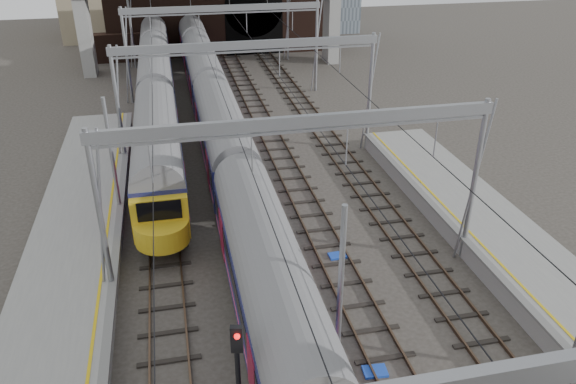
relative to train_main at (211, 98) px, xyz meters
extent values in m
cube|color=slate|center=(-6.15, -25.58, -1.38)|extent=(0.35, 55.00, 0.12)
cube|color=gold|center=(-6.65, -25.58, -1.31)|extent=(0.12, 55.00, 0.01)
cube|color=#4C3828|center=(-4.72, -13.08, -2.34)|extent=(0.08, 80.00, 0.16)
cube|color=#4C3828|center=(-3.28, -13.08, -2.34)|extent=(0.08, 80.00, 0.16)
cube|color=black|center=(-4.00, -13.08, -2.41)|extent=(2.40, 80.00, 0.14)
cube|color=#4C3828|center=(-0.72, -13.08, -2.34)|extent=(0.08, 80.00, 0.16)
cube|color=#4C3828|center=(0.72, -13.08, -2.34)|extent=(0.08, 80.00, 0.16)
cube|color=black|center=(0.00, -13.08, -2.41)|extent=(2.40, 80.00, 0.14)
cube|color=#4C3828|center=(3.28, -13.08, -2.34)|extent=(0.08, 80.00, 0.16)
cube|color=#4C3828|center=(4.72, -13.08, -2.34)|extent=(0.08, 80.00, 0.16)
cube|color=black|center=(4.00, -13.08, -2.41)|extent=(2.40, 80.00, 0.14)
cube|color=#4C3828|center=(7.28, -13.08, -2.34)|extent=(0.08, 80.00, 0.16)
cube|color=#4C3828|center=(8.72, -13.08, -2.34)|extent=(0.08, 80.00, 0.16)
cube|color=black|center=(8.00, -13.08, -2.41)|extent=(2.40, 80.00, 0.14)
cube|color=gray|center=(2.00, -34.08, 5.17)|extent=(16.80, 0.28, 0.50)
cylinder|color=gray|center=(-6.20, -20.08, 1.57)|extent=(0.24, 0.24, 8.00)
cylinder|color=gray|center=(10.20, -20.08, 1.57)|extent=(0.24, 0.24, 8.00)
cube|color=gray|center=(2.00, -20.08, 5.17)|extent=(16.80, 0.28, 0.50)
cylinder|color=gray|center=(-6.20, -6.08, 1.57)|extent=(0.24, 0.24, 8.00)
cylinder|color=gray|center=(10.20, -6.08, 1.57)|extent=(0.24, 0.24, 8.00)
cube|color=gray|center=(2.00, -6.08, 5.17)|extent=(16.80, 0.28, 0.50)
cylinder|color=gray|center=(-6.20, 7.92, 1.57)|extent=(0.24, 0.24, 8.00)
cylinder|color=gray|center=(10.20, 7.92, 1.57)|extent=(0.24, 0.24, 8.00)
cube|color=gray|center=(2.00, 7.92, 5.17)|extent=(16.80, 0.28, 0.50)
cylinder|color=gray|center=(-6.20, 19.92, 1.57)|extent=(0.24, 0.24, 8.00)
cylinder|color=gray|center=(10.20, 19.92, 1.57)|extent=(0.24, 0.24, 8.00)
cube|color=black|center=(-4.00, -13.08, 3.07)|extent=(0.03, 80.00, 0.03)
cube|color=black|center=(0.00, -13.08, 3.07)|extent=(0.03, 80.00, 0.03)
cube|color=black|center=(4.00, -13.08, 3.07)|extent=(0.03, 80.00, 0.03)
cube|color=black|center=(8.00, -13.08, 3.07)|extent=(0.03, 80.00, 0.03)
cube|color=black|center=(4.00, 23.92, 2.07)|extent=(26.00, 2.00, 9.00)
cube|color=black|center=(7.00, 22.90, 0.17)|extent=(6.50, 0.10, 5.20)
cylinder|color=black|center=(7.00, 22.90, 2.77)|extent=(6.50, 0.10, 6.50)
cube|color=black|center=(-8.00, 22.92, -0.93)|extent=(6.00, 1.50, 3.00)
cube|color=gray|center=(-10.50, 17.92, 1.67)|extent=(1.20, 2.50, 8.20)
cube|color=gray|center=(14.50, 17.92, 1.67)|extent=(1.20, 2.50, 8.20)
cube|color=black|center=(0.00, 0.08, -2.08)|extent=(2.09, 61.92, 0.70)
cube|color=#121A41|center=(0.00, 0.08, -0.24)|extent=(2.66, 61.92, 2.37)
cylinder|color=slate|center=(0.00, 0.08, 0.95)|extent=(2.60, 61.42, 2.60)
cube|color=black|center=(0.00, 0.08, 0.14)|extent=(2.68, 60.72, 0.71)
cube|color=#DB4475|center=(0.00, 0.08, -0.90)|extent=(2.68, 60.92, 0.11)
cube|color=black|center=(-4.00, 6.78, -2.08)|extent=(2.14, 47.46, 0.70)
cube|color=#121A41|center=(-4.00, 6.78, -0.21)|extent=(2.72, 47.46, 2.43)
cylinder|color=slate|center=(-4.00, 6.78, 1.01)|extent=(2.67, 46.96, 2.67)
cube|color=black|center=(-4.00, 6.78, 0.18)|extent=(2.74, 46.26, 0.73)
cube|color=#DB4475|center=(-4.00, 6.78, -0.89)|extent=(2.74, 46.46, 0.12)
cube|color=gold|center=(-4.00, -17.11, -0.31)|extent=(2.67, 0.60, 2.23)
cube|color=black|center=(-4.00, -17.28, 0.28)|extent=(2.04, 0.08, 0.97)
cube|color=black|center=(-1.84, -28.55, 2.03)|extent=(0.38, 0.25, 0.89)
sphere|color=red|center=(-1.84, -28.67, 2.23)|extent=(0.18, 0.18, 0.18)
cube|color=blue|center=(4.24, -18.81, -2.38)|extent=(0.86, 0.62, 0.10)
cube|color=blue|center=(3.38, -26.43, -2.37)|extent=(0.93, 0.69, 0.10)
camera|label=1|loc=(-3.01, -40.71, 12.94)|focal=35.00mm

